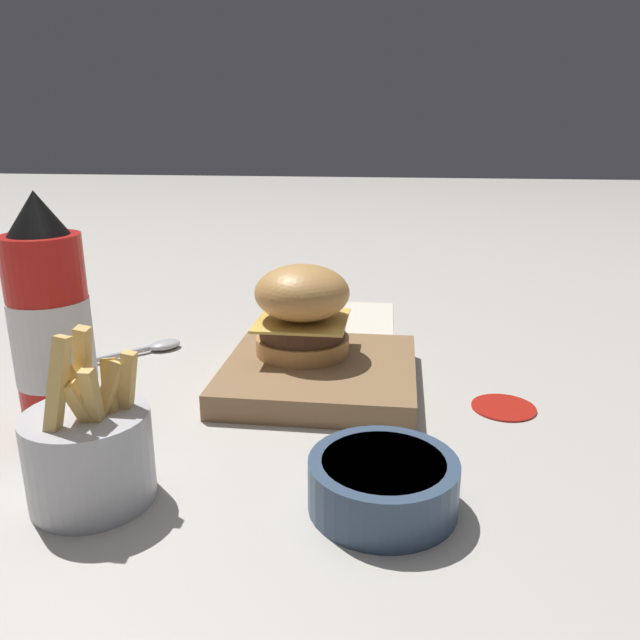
{
  "coord_description": "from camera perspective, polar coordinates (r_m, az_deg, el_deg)",
  "views": [
    {
      "loc": [
        0.64,
        0.07,
        0.28
      ],
      "look_at": [
        -0.01,
        -0.02,
        0.08
      ],
      "focal_mm": 35.0,
      "sensor_mm": 36.0,
      "label": 1
    }
  ],
  "objects": [
    {
      "name": "ground_plane",
      "position": [
        0.7,
        1.33,
        -6.38
      ],
      "size": [
        6.0,
        6.0,
        0.0
      ],
      "primitive_type": "plane",
      "color": "#B7B2A8"
    },
    {
      "name": "parchment_square",
      "position": [
        0.96,
        1.82,
        0.36
      ],
      "size": [
        0.17,
        0.17,
        0.0
      ],
      "color": "beige",
      "rests_on": "ground_plane"
    },
    {
      "name": "ketchup_puddle",
      "position": [
        0.69,
        16.45,
        -7.6
      ],
      "size": [
        0.07,
        0.07,
        0.0
      ],
      "color": "#B21E14",
      "rests_on": "ground_plane"
    },
    {
      "name": "side_bowl",
      "position": [
        0.5,
        5.78,
        -14.54
      ],
      "size": [
        0.12,
        0.12,
        0.04
      ],
      "color": "#384C66",
      "rests_on": "ground_plane"
    },
    {
      "name": "spoon",
      "position": [
        0.84,
        -15.22,
        -2.47
      ],
      "size": [
        0.12,
        0.12,
        0.01
      ],
      "rotation": [
        0.0,
        0.0,
        2.36
      ],
      "color": "#B2B2B7",
      "rests_on": "ground_plane"
    },
    {
      "name": "serving_board",
      "position": [
        0.71,
        0.0,
        -4.92
      ],
      "size": [
        0.21,
        0.21,
        0.03
      ],
      "color": "olive",
      "rests_on": "ground_plane"
    },
    {
      "name": "ketchup_bottle",
      "position": [
        0.63,
        -23.34,
        -0.78
      ],
      "size": [
        0.07,
        0.07,
        0.23
      ],
      "color": "red",
      "rests_on": "ground_plane"
    },
    {
      "name": "burger",
      "position": [
        0.72,
        -1.64,
        0.97
      ],
      "size": [
        0.11,
        0.11,
        0.1
      ],
      "color": "tan",
      "rests_on": "serving_board"
    },
    {
      "name": "fries_basket",
      "position": [
        0.53,
        -20.27,
        -11.29
      ],
      "size": [
        0.1,
        0.1,
        0.14
      ],
      "color": "#B7B7BC",
      "rests_on": "ground_plane"
    }
  ]
}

